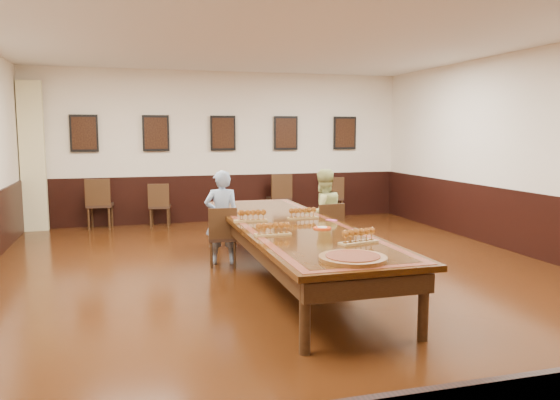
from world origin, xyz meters
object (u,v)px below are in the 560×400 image
object	(u,v)px
spare_chair_c	(278,196)
conference_table	(291,234)
person_man	(222,217)
chair_man	(222,236)
spare_chair_b	(160,205)
chair_woman	(325,232)
spare_chair_a	(100,203)
carved_platter	(353,258)
person_woman	(323,214)
spare_chair_d	(333,197)

from	to	relation	value
spare_chair_c	conference_table	size ratio (longest dim) A/B	0.20
person_man	conference_table	distance (m)	1.34
chair_man	spare_chair_b	xyz separation A→B (m)	(-0.67, 3.58, 0.01)
chair_woman	spare_chair_a	world-z (taller)	spare_chair_a
chair_woman	carved_platter	bearing A→B (deg)	65.80
chair_man	carved_platter	distance (m)	3.24
spare_chair_b	spare_chair_c	world-z (taller)	spare_chair_c
spare_chair_a	carved_platter	size ratio (longest dim) A/B	1.29
person_man	chair_woman	bearing A→B (deg)	178.77
chair_man	spare_chair_b	size ratio (longest dim) A/B	0.97
spare_chair_b	person_man	distance (m)	3.56
person_woman	person_man	bearing A→B (deg)	-13.12
chair_woman	carved_platter	world-z (taller)	chair_woman
chair_woman	person_woman	world-z (taller)	person_woman
spare_chair_a	carved_platter	bearing A→B (deg)	116.75
spare_chair_b	person_woman	world-z (taller)	person_woman
chair_woman	spare_chair_d	world-z (taller)	spare_chair_d
carved_platter	spare_chair_b	bearing A→B (deg)	101.27
chair_man	spare_chair_d	xyz separation A→B (m)	(3.19, 3.77, 0.03)
spare_chair_a	person_man	size ratio (longest dim) A/B	0.74
spare_chair_a	spare_chair_d	distance (m)	5.02
chair_woman	spare_chair_b	xyz separation A→B (m)	(-2.21, 3.71, 0.01)
chair_man	person_man	distance (m)	0.27
chair_man	person_man	bearing A→B (deg)	-90.00
spare_chair_d	spare_chair_a	bearing A→B (deg)	11.57
spare_chair_b	person_man	world-z (taller)	person_man
chair_woman	conference_table	size ratio (longest dim) A/B	0.18
chair_man	person_man	size ratio (longest dim) A/B	0.63
person_woman	carved_platter	size ratio (longest dim) A/B	1.75
chair_woman	spare_chair_b	distance (m)	4.32
spare_chair_a	conference_table	xyz separation A→B (m)	(2.54, -4.70, 0.10)
carved_platter	chair_man	bearing A→B (deg)	102.06
chair_man	spare_chair_a	bearing A→B (deg)	-56.14
chair_woman	spare_chair_d	distance (m)	4.24
spare_chair_a	spare_chair_b	distance (m)	1.17
spare_chair_c	spare_chair_d	size ratio (longest dim) A/B	1.11
spare_chair_d	person_woman	world-z (taller)	person_woman
chair_woman	conference_table	distance (m)	1.25
chair_woman	spare_chair_b	bearing A→B (deg)	-67.29
chair_man	person_woman	bearing A→B (deg)	-174.40
person_woman	carved_platter	bearing A→B (deg)	66.48
spare_chair_b	conference_table	size ratio (longest dim) A/B	0.18
spare_chair_c	spare_chair_a	bearing A→B (deg)	-2.73
person_man	carved_platter	xyz separation A→B (m)	(0.66, -3.24, 0.08)
spare_chair_d	person_man	size ratio (longest dim) A/B	0.67
spare_chair_b	spare_chair_a	bearing A→B (deg)	5.50
person_man	chair_man	bearing A→B (deg)	90.00
chair_man	conference_table	world-z (taller)	chair_man
spare_chair_d	person_woman	xyz separation A→B (m)	(-1.66, -3.81, 0.23)
spare_chair_a	conference_table	bearing A→B (deg)	124.95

